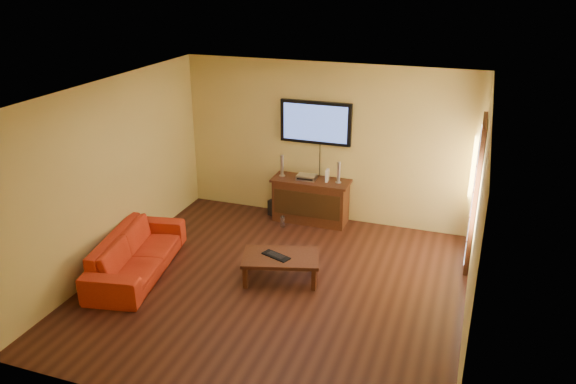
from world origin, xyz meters
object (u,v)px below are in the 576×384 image
at_px(media_console, 311,200).
at_px(av_receiver, 307,177).
at_px(coffee_table, 281,259).
at_px(game_console, 327,175).
at_px(television, 316,123).
at_px(keyboard, 276,256).
at_px(sofa, 136,247).
at_px(bottle, 283,221).
at_px(speaker_left, 282,167).
at_px(speaker_right, 339,173).
at_px(subwoofer, 279,207).

bearing_deg(media_console, av_receiver, 173.40).
distance_m(coffee_table, game_console, 2.11).
bearing_deg(television, keyboard, -86.79).
xyz_separation_m(television, sofa, (-1.84, -2.70, -1.31)).
relative_size(sofa, av_receiver, 6.25).
distance_m(coffee_table, bottle, 1.73).
relative_size(media_console, coffee_table, 1.11).
xyz_separation_m(speaker_left, speaker_right, (0.99, 0.01, -0.01)).
bearing_deg(keyboard, television, 93.21).
bearing_deg(media_console, bottle, -133.78).
height_order(speaker_left, subwoofer, speaker_left).
xyz_separation_m(av_receiver, game_console, (0.36, 0.02, 0.07)).
distance_m(speaker_right, bottle, 1.25).
bearing_deg(game_console, television, 142.59).
distance_m(media_console, speaker_left, 0.76).
bearing_deg(keyboard, game_console, 85.92).
xyz_separation_m(speaker_left, game_console, (0.80, 0.01, -0.07)).
distance_m(speaker_left, bottle, 0.94).
relative_size(television, av_receiver, 3.77).
bearing_deg(game_console, media_console, -177.73).
height_order(media_console, keyboard, media_console).
distance_m(speaker_left, keyboard, 2.23).
bearing_deg(av_receiver, sofa, -126.26).
xyz_separation_m(bottle, keyboard, (0.50, -1.66, 0.28)).
bearing_deg(subwoofer, keyboard, -50.50).
height_order(subwoofer, keyboard, keyboard).
relative_size(television, bottle, 5.86).
distance_m(speaker_left, speaker_right, 0.99).
bearing_deg(bottle, speaker_right, 26.12).
relative_size(media_console, sofa, 0.66).
bearing_deg(coffee_table, av_receiver, 97.50).
distance_m(coffee_table, sofa, 2.08).
height_order(speaker_right, subwoofer, speaker_right).
distance_m(coffee_table, av_receiver, 2.09).
bearing_deg(speaker_right, media_console, -177.09).
height_order(coffee_table, speaker_right, speaker_right).
relative_size(bottle, keyboard, 0.47).
xyz_separation_m(speaker_left, keyboard, (0.65, -2.06, -0.55)).
height_order(sofa, keyboard, sofa).
bearing_deg(media_console, sofa, -126.42).
bearing_deg(coffee_table, speaker_left, 109.25).
relative_size(subwoofer, bottle, 1.34).
distance_m(coffee_table, speaker_left, 2.23).
distance_m(television, keyboard, 2.62).
xyz_separation_m(av_receiver, keyboard, (0.21, -2.06, -0.42)).
height_order(sofa, speaker_left, speaker_left).
bearing_deg(sofa, keyboard, -87.95).
relative_size(subwoofer, keyboard, 0.63).
height_order(television, subwoofer, television).
xyz_separation_m(game_console, keyboard, (-0.15, -2.07, -0.48)).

